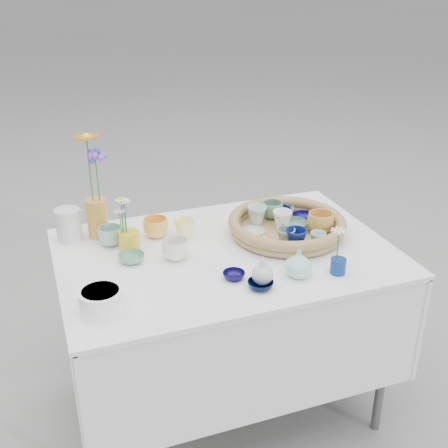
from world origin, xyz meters
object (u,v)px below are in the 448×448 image
object	(u,v)px
wicker_tray	(287,226)
tall_vase_yellow	(98,218)
display_table	(226,404)
bud_vase_seafoam	(298,263)

from	to	relation	value
wicker_tray	tall_vase_yellow	world-z (taller)	tall_vase_yellow
display_table	wicker_tray	xyz separation A→B (m)	(0.28, 0.05, 0.80)
wicker_tray	bud_vase_seafoam	bearing A→B (deg)	-108.82
bud_vase_seafoam	wicker_tray	bearing A→B (deg)	71.18
bud_vase_seafoam	tall_vase_yellow	size ratio (longest dim) A/B	0.65
display_table	wicker_tray	size ratio (longest dim) A/B	2.66
tall_vase_yellow	display_table	bearing A→B (deg)	-34.31
display_table	tall_vase_yellow	distance (m)	0.99
display_table	wicker_tray	distance (m)	0.85
display_table	bud_vase_seafoam	bearing A→B (deg)	-56.33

